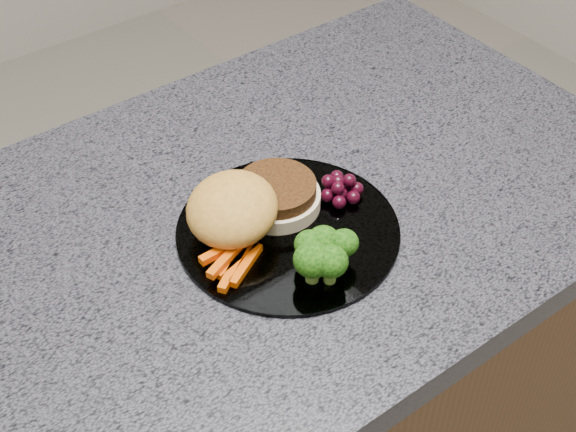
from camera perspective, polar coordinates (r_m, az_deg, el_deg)
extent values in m
cube|color=#484751|center=(0.94, -7.10, -3.01)|extent=(1.20, 0.60, 0.04)
cylinder|color=white|center=(0.93, 0.00, -1.04)|extent=(0.26, 0.26, 0.01)
cylinder|color=beige|center=(0.95, -0.83, 1.21)|extent=(0.14, 0.14, 0.02)
cylinder|color=#40250C|center=(0.94, -0.84, 1.99)|extent=(0.12, 0.12, 0.02)
ellipsoid|color=#BC832F|center=(0.91, -3.99, 0.16)|extent=(0.14, 0.14, 0.06)
cube|color=#D44B03|center=(0.89, -4.42, -2.96)|extent=(0.06, 0.04, 0.01)
cube|color=#D44B03|center=(0.89, -3.62, -3.14)|extent=(0.06, 0.03, 0.01)
cube|color=#D44B03|center=(0.88, -3.96, -3.83)|extent=(0.06, 0.04, 0.01)
cube|color=#D44B03|center=(0.89, -4.51, -2.33)|extent=(0.06, 0.01, 0.01)
cube|color=#D44B03|center=(0.88, -4.37, -2.99)|extent=(0.06, 0.03, 0.01)
cube|color=#D44B03|center=(0.88, -3.00, -3.50)|extent=(0.06, 0.04, 0.01)
cylinder|color=olive|center=(0.87, 1.74, -4.15)|extent=(0.01, 0.01, 0.02)
ellipsoid|color=black|center=(0.85, 1.77, -3.12)|extent=(0.04, 0.04, 0.04)
cylinder|color=olive|center=(0.89, 2.50, -2.73)|extent=(0.01, 0.01, 0.02)
ellipsoid|color=black|center=(0.87, 2.54, -1.78)|extent=(0.04, 0.04, 0.03)
cylinder|color=olive|center=(0.87, 3.00, -4.21)|extent=(0.01, 0.01, 0.02)
ellipsoid|color=black|center=(0.85, 3.05, -3.24)|extent=(0.04, 0.04, 0.03)
cylinder|color=olive|center=(0.89, 3.95, -2.79)|extent=(0.01, 0.01, 0.02)
ellipsoid|color=black|center=(0.87, 4.01, -1.91)|extent=(0.03, 0.03, 0.03)
cylinder|color=olive|center=(0.88, 1.53, -2.95)|extent=(0.01, 0.01, 0.02)
ellipsoid|color=black|center=(0.87, 1.56, -2.04)|extent=(0.03, 0.03, 0.03)
sphere|color=black|center=(0.96, 3.77, 1.59)|extent=(0.02, 0.02, 0.02)
sphere|color=black|center=(0.97, 4.02, 2.19)|extent=(0.02, 0.02, 0.02)
sphere|color=black|center=(0.97, 3.09, 2.24)|extent=(0.02, 0.02, 0.02)
sphere|color=black|center=(0.96, 2.82, 1.47)|extent=(0.02, 0.02, 0.02)
sphere|color=black|center=(0.95, 3.66, 0.99)|extent=(0.02, 0.02, 0.02)
sphere|color=black|center=(0.96, 4.67, 1.33)|extent=(0.02, 0.02, 0.02)
sphere|color=black|center=(0.97, 4.91, 1.94)|extent=(0.02, 0.02, 0.02)
sphere|color=black|center=(0.96, 3.58, 2.47)|extent=(0.02, 0.02, 0.02)
sphere|color=black|center=(0.95, 3.56, 2.00)|extent=(0.02, 0.02, 0.02)
sphere|color=black|center=(0.96, 4.38, 2.55)|extent=(0.02, 0.02, 0.02)
sphere|color=black|center=(0.96, 2.87, 2.50)|extent=(0.02, 0.02, 0.02)
sphere|color=black|center=(0.97, 3.49, 2.81)|extent=(0.02, 0.02, 0.02)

